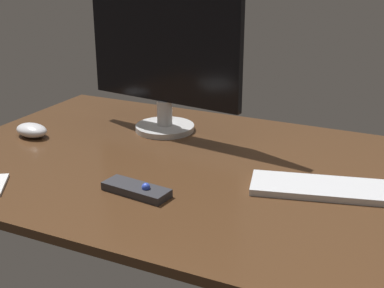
{
  "coord_description": "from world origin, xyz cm",
  "views": [
    {
      "loc": [
        45.77,
        -108.05,
        51.77
      ],
      "look_at": [
        -4.95,
        -1.74,
        8.0
      ],
      "focal_mm": 49.57,
      "sensor_mm": 36.0,
      "label": 1
    }
  ],
  "objects_px": {
    "monitor": "(163,51)",
    "computer_mouse": "(32,130)",
    "keyboard": "(330,189)",
    "media_remote": "(137,189)"
  },
  "relations": [
    {
      "from": "keyboard",
      "to": "media_remote",
      "type": "bearing_deg",
      "value": -167.49
    },
    {
      "from": "monitor",
      "to": "media_remote",
      "type": "xyz_separation_m",
      "value": [
        0.14,
        -0.4,
        -0.22
      ]
    },
    {
      "from": "monitor",
      "to": "computer_mouse",
      "type": "xyz_separation_m",
      "value": [
        -0.31,
        -0.21,
        -0.21
      ]
    },
    {
      "from": "monitor",
      "to": "keyboard",
      "type": "relative_size",
      "value": 1.41
    },
    {
      "from": "keyboard",
      "to": "media_remote",
      "type": "height_order",
      "value": "media_remote"
    },
    {
      "from": "computer_mouse",
      "to": "media_remote",
      "type": "height_order",
      "value": "computer_mouse"
    },
    {
      "from": "keyboard",
      "to": "computer_mouse",
      "type": "height_order",
      "value": "computer_mouse"
    },
    {
      "from": "monitor",
      "to": "computer_mouse",
      "type": "height_order",
      "value": "monitor"
    },
    {
      "from": "computer_mouse",
      "to": "media_remote",
      "type": "xyz_separation_m",
      "value": [
        0.46,
        -0.19,
        -0.01
      ]
    },
    {
      "from": "keyboard",
      "to": "computer_mouse",
      "type": "distance_m",
      "value": 0.83
    }
  ]
}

